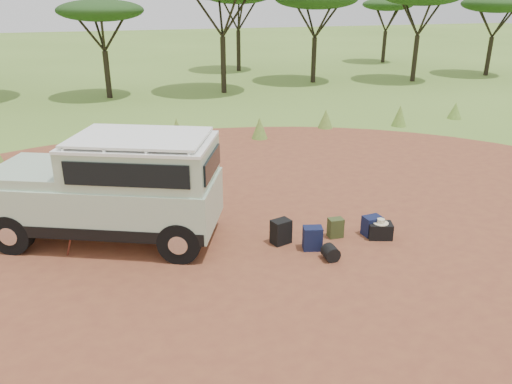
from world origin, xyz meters
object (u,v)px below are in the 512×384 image
object	(u,v)px
backpack_black	(281,232)
backpack_olive	(336,228)
backpack_navy	(312,238)
hard_case	(380,231)
duffel_navy	(372,226)
walking_staff	(73,227)
safari_vehicle	(114,191)

from	to	relation	value
backpack_black	backpack_olive	xyz separation A→B (m)	(1.25, -0.09, -0.05)
backpack_navy	hard_case	distance (m)	1.63
backpack_black	duffel_navy	bearing A→B (deg)	-22.19
backpack_navy	backpack_black	bearing A→B (deg)	153.11
backpack_black	backpack_navy	size ratio (longest dim) A/B	1.06
walking_staff	backpack_olive	distance (m)	5.53
duffel_navy	hard_case	world-z (taller)	duffel_navy
safari_vehicle	walking_staff	world-z (taller)	safari_vehicle
walking_staff	hard_case	distance (m)	6.49
walking_staff	backpack_olive	bearing A→B (deg)	-70.46
backpack_black	backpack_olive	bearing A→B (deg)	-19.58
safari_vehicle	hard_case	world-z (taller)	safari_vehicle
walking_staff	hard_case	size ratio (longest dim) A/B	2.71
duffel_navy	hard_case	size ratio (longest dim) A/B	0.88
backpack_black	backpack_olive	distance (m)	1.26
backpack_black	hard_case	world-z (taller)	backpack_black
backpack_black	hard_case	bearing A→B (deg)	-26.78
safari_vehicle	walking_staff	xyz separation A→B (m)	(-0.88, -0.56, -0.48)
backpack_olive	hard_case	bearing A→B (deg)	-17.81
backpack_navy	hard_case	world-z (taller)	backpack_navy
backpack_navy	duffel_navy	bearing A→B (deg)	22.52
backpack_black	backpack_navy	distance (m)	0.71
backpack_navy	hard_case	bearing A→B (deg)	15.46
safari_vehicle	backpack_navy	distance (m)	4.32
safari_vehicle	backpack_navy	xyz separation A→B (m)	(3.86, -1.73, -0.88)
safari_vehicle	duffel_navy	size ratio (longest dim) A/B	11.58
backpack_black	backpack_navy	xyz separation A→B (m)	(0.53, -0.47, -0.01)
duffel_navy	hard_case	bearing A→B (deg)	-68.16
backpack_navy	backpack_olive	distance (m)	0.81
backpack_navy	duffel_navy	distance (m)	1.55
hard_case	backpack_black	bearing A→B (deg)	-172.50
backpack_black	backpack_olive	size ratio (longest dim) A/B	1.23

